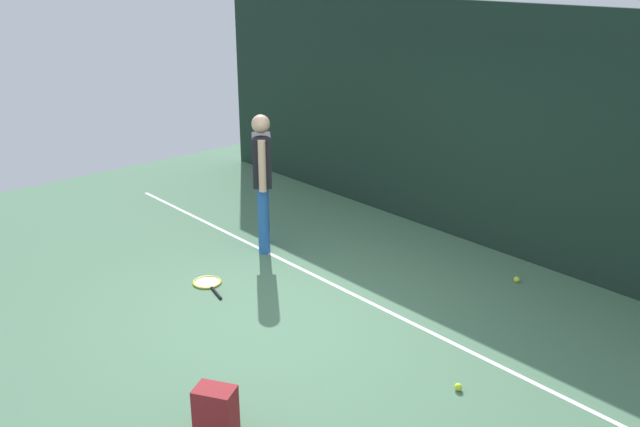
{
  "coord_description": "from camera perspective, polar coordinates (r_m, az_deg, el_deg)",
  "views": [
    {
      "loc": [
        4.85,
        -3.92,
        3.41
      ],
      "look_at": [
        0.0,
        0.4,
        1.0
      ],
      "focal_mm": 38.61,
      "sensor_mm": 36.0,
      "label": 1
    }
  ],
  "objects": [
    {
      "name": "tennis_racket",
      "position": [
        7.8,
        -9.27,
        -5.72
      ],
      "size": [
        0.64,
        0.39,
        0.03
      ],
      "rotation": [
        0.0,
        0.0,
        2.89
      ],
      "color": "black",
      "rests_on": "ground"
    },
    {
      "name": "ground_plane",
      "position": [
        7.1,
        -2.44,
        -8.34
      ],
      "size": [
        12.0,
        12.0,
        0.0
      ],
      "primitive_type": "plane",
      "color": "#4C7556"
    },
    {
      "name": "tennis_player",
      "position": [
        8.32,
        -4.81,
        3.22
      ],
      "size": [
        0.45,
        0.41,
        1.7
      ],
      "rotation": [
        0.0,
        0.0,
        -0.63
      ],
      "color": "#2659A5",
      "rests_on": "ground"
    },
    {
      "name": "tennis_ball_near_player",
      "position": [
        8.05,
        15.99,
        -5.27
      ],
      "size": [
        0.07,
        0.07,
        0.07
      ],
      "primitive_type": "sphere",
      "color": "#CCE033",
      "rests_on": "ground"
    },
    {
      "name": "backpack",
      "position": [
        5.42,
        -8.55,
        -16.08
      ],
      "size": [
        0.37,
        0.37,
        0.44
      ],
      "rotation": [
        0.0,
        0.0,
        3.69
      ],
      "color": "maroon",
      "rests_on": "ground"
    },
    {
      "name": "court_line",
      "position": [
        7.56,
        2.19,
        -6.43
      ],
      "size": [
        9.0,
        0.05,
        0.0
      ],
      "primitive_type": "cube",
      "color": "white",
      "rests_on": "ground"
    },
    {
      "name": "tennis_ball_by_fence",
      "position": [
        6.06,
        11.39,
        -13.92
      ],
      "size": [
        0.07,
        0.07,
        0.07
      ],
      "primitive_type": "sphere",
      "color": "#CCE033",
      "rests_on": "ground"
    },
    {
      "name": "back_fence",
      "position": [
        8.66,
        13.05,
        6.96
      ],
      "size": [
        10.0,
        0.1,
        2.96
      ],
      "primitive_type": "cube",
      "color": "#192D23",
      "rests_on": "ground"
    }
  ]
}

